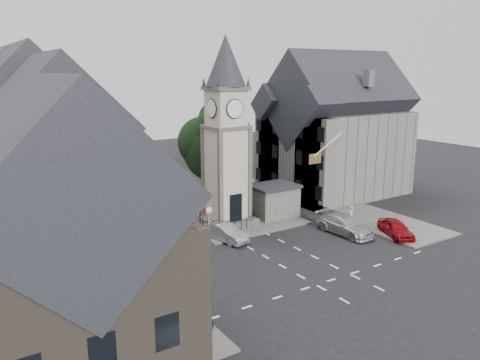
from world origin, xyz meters
TOP-DOWN VIEW (x-y plane):
  - ground at (0.00, 0.00)m, footprint 120.00×120.00m
  - pavement_west at (-12.50, 6.00)m, footprint 6.00×30.00m
  - pavement_east at (12.00, 8.00)m, footprint 6.00×26.00m
  - central_island at (1.50, 8.00)m, footprint 10.00×8.00m
  - road_markings at (0.00, -5.50)m, footprint 20.00×8.00m
  - clock_tower at (0.00, 7.99)m, footprint 4.86×4.86m
  - stone_shelter at (4.80, 7.50)m, footprint 4.30×3.30m
  - town_tree at (2.00, 13.00)m, footprint 7.20×7.20m
  - warning_sign_post at (-3.20, 5.43)m, footprint 0.70×0.19m
  - terrace_pink at (-15.50, 16.00)m, footprint 8.10×7.60m
  - terrace_cream at (-15.50, 8.00)m, footprint 8.10×7.60m
  - terrace_tudor at (-15.50, 0.00)m, footprint 8.10×7.60m
  - building_sw_stone at (-17.00, -9.00)m, footprint 8.60×7.60m
  - backdrop_west at (-12.00, 28.00)m, footprint 20.00×10.00m
  - east_building at (15.59, 11.00)m, footprint 14.40×11.40m
  - east_boundary_wall at (9.20, 10.00)m, footprint 0.40×16.00m
  - flagpole at (8.00, 4.00)m, footprint 3.68×0.10m
  - car_west_blue at (-11.50, -5.98)m, footprint 3.97×1.66m
  - car_west_silver at (-11.08, -0.83)m, footprint 4.14×2.46m
  - car_west_grey at (-11.50, 0.85)m, footprint 4.47×2.06m
  - car_island_silver at (-2.25, 4.50)m, footprint 2.35×4.42m
  - car_island_east at (7.00, 0.50)m, footprint 2.47×5.45m
  - car_east_red at (10.06, -2.26)m, footprint 3.11×4.43m
  - pedestrian at (9.21, 2.00)m, footprint 0.65×0.45m

SIDE VIEW (x-z plane):
  - ground at x=0.00m, z-range 0.00..0.00m
  - road_markings at x=0.00m, z-range 0.00..0.01m
  - pavement_west at x=-12.50m, z-range 0.00..0.14m
  - pavement_east at x=12.00m, z-range 0.00..0.14m
  - central_island at x=1.50m, z-range 0.00..0.16m
  - east_boundary_wall at x=9.20m, z-range 0.00..0.90m
  - car_west_grey at x=-11.50m, z-range 0.00..1.24m
  - car_west_silver at x=-11.08m, z-range 0.00..1.29m
  - car_west_blue at x=-11.50m, z-range 0.00..1.34m
  - car_island_silver at x=-2.25m, z-range 0.00..1.38m
  - car_east_red at x=10.06m, z-range 0.00..1.40m
  - car_island_east at x=7.00m, z-range 0.00..1.55m
  - pedestrian at x=9.21m, z-range 0.00..1.70m
  - stone_shelter at x=4.80m, z-range 0.01..3.09m
  - warning_sign_post at x=-3.20m, z-range 0.60..3.45m
  - backdrop_west at x=-12.00m, z-range 0.00..8.00m
  - building_sw_stone at x=-17.00m, z-range 0.15..10.55m
  - terrace_tudor at x=-15.50m, z-range 0.19..12.19m
  - east_building at x=15.59m, z-range -0.04..12.56m
  - terrace_pink at x=-15.50m, z-range 0.18..12.98m
  - terrace_cream at x=-15.50m, z-range 0.18..12.98m
  - town_tree at x=2.00m, z-range 1.57..12.37m
  - flagpole at x=8.00m, z-range 5.63..8.37m
  - clock_tower at x=0.00m, z-range 0.00..16.25m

